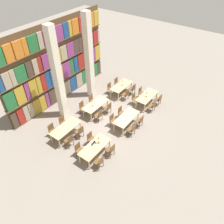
{
  "coord_description": "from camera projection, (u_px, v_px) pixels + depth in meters",
  "views": [
    {
      "loc": [
        -8.6,
        -6.39,
        9.69
      ],
      "look_at": [
        0.0,
        -0.11,
        0.68
      ],
      "focal_mm": 35.0,
      "sensor_mm": 36.0,
      "label": 1
    }
  ],
  "objects": [
    {
      "name": "chair_4",
      "position": [
        132.0,
        129.0,
        13.04
      ],
      "size": [
        0.42,
        0.4,
        0.89
      ],
      "color": "brown",
      "rests_on": "ground_plane"
    },
    {
      "name": "chair_8",
      "position": [
        152.0,
        106.0,
        14.76
      ],
      "size": [
        0.42,
        0.4,
        0.89
      ],
      "color": "brown",
      "rests_on": "ground_plane"
    },
    {
      "name": "desk_lamp_0",
      "position": [
        98.0,
        139.0,
        11.65
      ],
      "size": [
        0.14,
        0.14,
        0.45
      ],
      "color": "brown",
      "rests_on": "reading_table_0"
    },
    {
      "name": "desk_lamp_1",
      "position": [
        147.0,
        94.0,
        14.9
      ],
      "size": [
        0.14,
        0.14,
        0.4
      ],
      "color": "brown",
      "rests_on": "reading_table_2"
    },
    {
      "name": "pillar_left",
      "position": [
        57.0,
        76.0,
        12.9
      ],
      "size": [
        0.45,
        0.45,
        6.0
      ],
      "color": "silver",
      "rests_on": "ground_plane"
    },
    {
      "name": "chair_10",
      "position": [
        158.0,
        99.0,
        15.32
      ],
      "size": [
        0.42,
        0.4,
        0.89
      ],
      "color": "brown",
      "rests_on": "ground_plane"
    },
    {
      "name": "chair_23",
      "position": [
        117.0,
        83.0,
        16.95
      ],
      "size": [
        0.42,
        0.4,
        0.89
      ],
      "rotation": [
        0.0,
        0.0,
        3.14
      ],
      "color": "brown",
      "rests_on": "ground_plane"
    },
    {
      "name": "reading_table_0",
      "position": [
        95.0,
        148.0,
        11.71
      ],
      "size": [
        1.9,
        0.82,
        0.76
      ],
      "color": "tan",
      "rests_on": "ground_plane"
    },
    {
      "name": "chair_3",
      "position": [
        91.0,
        139.0,
        12.45
      ],
      "size": [
        0.42,
        0.4,
        0.89
      ],
      "rotation": [
        0.0,
        0.0,
        3.14
      ],
      "color": "brown",
      "rests_on": "ground_plane"
    },
    {
      "name": "reading_table_1",
      "position": [
        127.0,
        118.0,
        13.52
      ],
      "size": [
        1.9,
        0.82,
        0.76
      ],
      "color": "tan",
      "rests_on": "ground_plane"
    },
    {
      "name": "laptop",
      "position": [
        92.0,
        143.0,
        11.77
      ],
      "size": [
        0.32,
        0.22,
        0.21
      ],
      "rotation": [
        0.0,
        0.0,
        3.14
      ],
      "color": "silver",
      "rests_on": "reading_table_0"
    },
    {
      "name": "chair_5",
      "position": [
        113.0,
        120.0,
        13.66
      ],
      "size": [
        0.42,
        0.4,
        0.89
      ],
      "rotation": [
        0.0,
        0.0,
        3.14
      ],
      "color": "brown",
      "rests_on": "ground_plane"
    },
    {
      "name": "desk_lamp_2",
      "position": [
        92.0,
        102.0,
        14.09
      ],
      "size": [
        0.14,
        0.14,
        0.47
      ],
      "color": "brown",
      "rests_on": "reading_table_4"
    },
    {
      "name": "chair_12",
      "position": [
        69.0,
        140.0,
        12.36
      ],
      "size": [
        0.42,
        0.4,
        0.89
      ],
      "color": "brown",
      "rests_on": "ground_plane"
    },
    {
      "name": "desk_lamp_3",
      "position": [
        122.0,
        82.0,
        16.01
      ],
      "size": [
        0.14,
        0.14,
        0.42
      ],
      "color": "brown",
      "rests_on": "reading_table_5"
    },
    {
      "name": "reading_table_2",
      "position": [
        147.0,
        97.0,
        15.24
      ],
      "size": [
        1.9,
        0.82,
        0.76
      ],
      "color": "tan",
      "rests_on": "ground_plane"
    },
    {
      "name": "chair_20",
      "position": [
        126.0,
        94.0,
        15.76
      ],
      "size": [
        0.42,
        0.4,
        0.89
      ],
      "color": "brown",
      "rests_on": "ground_plane"
    },
    {
      "name": "reading_table_5",
      "position": [
        121.0,
        86.0,
        16.23
      ],
      "size": [
        1.9,
        0.82,
        0.76
      ],
      "color": "tan",
      "rests_on": "ground_plane"
    },
    {
      "name": "chair_11",
      "position": [
        141.0,
        92.0,
        15.94
      ],
      "size": [
        0.42,
        0.4,
        0.89
      ],
      "rotation": [
        0.0,
        0.0,
        3.14
      ],
      "color": "brown",
      "rests_on": "ground_plane"
    },
    {
      "name": "chair_1",
      "position": [
        79.0,
        150.0,
        11.84
      ],
      "size": [
        0.42,
        0.4,
        0.89
      ],
      "rotation": [
        0.0,
        0.0,
        3.14
      ],
      "color": "brown",
      "rests_on": "ground_plane"
    },
    {
      "name": "chair_17",
      "position": [
        83.0,
        107.0,
        14.64
      ],
      "size": [
        0.42,
        0.4,
        0.89
      ],
      "rotation": [
        0.0,
        0.0,
        3.14
      ],
      "color": "brown",
      "rests_on": "ground_plane"
    },
    {
      "name": "chair_22",
      "position": [
        132.0,
        89.0,
        16.32
      ],
      "size": [
        0.42,
        0.4,
        0.89
      ],
      "color": "brown",
      "rests_on": "ground_plane"
    },
    {
      "name": "chair_15",
      "position": [
        63.0,
        122.0,
        13.52
      ],
      "size": [
        0.42,
        0.4,
        0.89
      ],
      "rotation": [
        0.0,
        0.0,
        3.14
      ],
      "color": "brown",
      "rests_on": "ground_plane"
    },
    {
      "name": "chair_0",
      "position": [
        99.0,
        162.0,
        11.22
      ],
      "size": [
        0.42,
        0.4,
        0.89
      ],
      "color": "brown",
      "rests_on": "ground_plane"
    },
    {
      "name": "pillar_center",
      "position": [
        89.0,
        58.0,
        14.66
      ],
      "size": [
        0.45,
        0.45,
        6.0
      ],
      "color": "silver",
      "rests_on": "ground_plane"
    },
    {
      "name": "chair_7",
      "position": [
        121.0,
        112.0,
        14.23
      ],
      "size": [
        0.42,
        0.4,
        0.89
      ],
      "rotation": [
        0.0,
        0.0,
        3.14
      ],
      "color": "brown",
      "rests_on": "ground_plane"
    },
    {
      "name": "chair_21",
      "position": [
        110.0,
        88.0,
        16.39
      ],
      "size": [
        0.42,
        0.4,
        0.89
      ],
      "rotation": [
        0.0,
        0.0,
        3.14
      ],
      "color": "brown",
      "rests_on": "ground_plane"
    },
    {
      "name": "chair_14",
      "position": [
        80.0,
        131.0,
        12.89
      ],
      "size": [
        0.42,
        0.4,
        0.89
      ],
      "color": "brown",
      "rests_on": "ground_plane"
    },
    {
      "name": "chair_9",
      "position": [
        135.0,
        98.0,
        15.38
      ],
      "size": [
        0.42,
        0.4,
        0.89
      ],
      "rotation": [
        0.0,
        0.0,
        3.14
      ],
      "color": "brown",
      "rests_on": "ground_plane"
    },
    {
      "name": "reading_table_4",
      "position": [
        96.0,
        105.0,
        14.52
      ],
      "size": [
        1.9,
        0.82,
        0.76
      ],
      "color": "tan",
      "rests_on": "ground_plane"
    },
    {
      "name": "reading_table_3",
      "position": [
        66.0,
        129.0,
        12.82
      ],
      "size": [
        1.9,
        0.82,
        0.76
      ],
      "color": "tan",
      "rests_on": "ground_plane"
    },
    {
      "name": "chair_6",
      "position": [
        140.0,
        121.0,
        13.61
      ],
      "size": [
        0.42,
        0.4,
        0.89
      ],
      "color": "brown",
      "rests_on": "ground_plane"
    },
    {
      "name": "chair_18",
      "position": [
        108.0,
        108.0,
        14.61
      ],
      "size": [
        0.42,
        0.4,
        0.89
      ],
      "color": "brown",
      "rests_on": "ground_plane"
    },
    {
      "name": "chair_16",
      "position": [
        99.0,
        115.0,
        14.01
      ],
      "size": [
        0.42,
        0.4,
        0.89
      ],
      "color": "brown",
      "rests_on": "ground_plane"
    },
    {
      "name": "chair_2",
      "position": [
        111.0,
        150.0,
        11.83
      ],
      "size": [
        0.42,
        0.4,
        0.89
      ],
      "color": "brown",
      "rests_on": "ground_plane"
    },
    {
      "name": "chair_19",
      "position": [
        92.0,
        100.0,
        15.23
      ],
      "size": [
        0.42,
        0.4,
        0.89
      ],
      "rotation": [
        0.0,
        0.0,
        3.14
      ],
      "color": "brown",
      "rests_on": "ground_plane"
    },
    {
      "name": "ground_plane",
      "position": [
        111.0,
        119.0,
        14.44
      ],
      "size": [
        40.0,
        40.0,
        0.0
      ],
      "primitive_type": "plane",
      "color": "gray"
    },
    {
      "name": "chair_13",
      "position": [
        53.0,
        130.0,
        12.98
      ],
      "size": [
        0.42,
        0.4,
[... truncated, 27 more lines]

